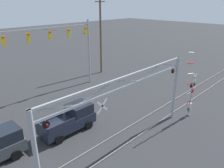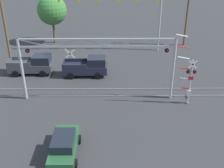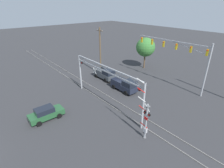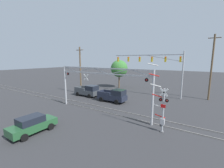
{
  "view_description": "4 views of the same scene",
  "coord_description": "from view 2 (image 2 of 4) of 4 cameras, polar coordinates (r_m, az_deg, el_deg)",
  "views": [
    {
      "loc": [
        -10.35,
        7.62,
        10.39
      ],
      "look_at": [
        1.66,
        19.36,
        3.95
      ],
      "focal_mm": 35.0,
      "sensor_mm": 36.0,
      "label": 1
    },
    {
      "loc": [
        1.1,
        -6.56,
        13.19
      ],
      "look_at": [
        1.28,
        16.13,
        1.59
      ],
      "focal_mm": 45.0,
      "sensor_mm": 36.0,
      "label": 2
    },
    {
      "loc": [
        17.15,
        3.26,
        13.26
      ],
      "look_at": [
        0.78,
        16.84,
        3.36
      ],
      "focal_mm": 28.0,
      "sensor_mm": 36.0,
      "label": 3
    },
    {
      "loc": [
        11.47,
        1.58,
        6.85
      ],
      "look_at": [
        1.69,
        16.41,
        3.91
      ],
      "focal_mm": 24.0,
      "sensor_mm": 36.0,
      "label": 4
    }
  ],
  "objects": [
    {
      "name": "crossing_gantry",
      "position": [
        24.66,
        -3.02,
        5.41
      ],
      "size": [
        13.75,
        0.28,
        5.83
      ],
      "color": "#9EA0A5",
      "rests_on": "ground_plane"
    },
    {
      "name": "utility_pole_right",
      "position": [
        40.06,
        15.24,
        15.22
      ],
      "size": [
        1.8,
        0.28,
        10.84
      ],
      "color": "brown",
      "rests_on": "ground_plane"
    },
    {
      "name": "rail_track_far",
      "position": [
        27.93,
        -2.65,
        -1.01
      ],
      "size": [
        80.0,
        0.08,
        0.1
      ],
      "primitive_type": "cube",
      "color": "gray",
      "rests_on": "ground_plane"
    },
    {
      "name": "background_tree_beyond_span",
      "position": [
        40.82,
        -12.11,
        14.43
      ],
      "size": [
        4.05,
        4.05,
        6.68
      ],
      "color": "brown",
      "rests_on": "ground_plane"
    },
    {
      "name": "pickup_truck_lead",
      "position": [
        30.57,
        -4.94,
        3.52
      ],
      "size": [
        4.73,
        2.16,
        2.11
      ],
      "color": "#1E2333",
      "rests_on": "ground_plane"
    },
    {
      "name": "traffic_signal_span",
      "position": [
        36.64,
        3.47,
        15.72
      ],
      "size": [
        13.41,
        0.39,
        8.23
      ],
      "color": "#9EA0A5",
      "rests_on": "ground_plane"
    },
    {
      "name": "crossing_signal_mast",
      "position": [
        25.43,
        15.29,
        0.54
      ],
      "size": [
        2.12,
        0.35,
        6.5
      ],
      "color": "#9EA0A5",
      "rests_on": "ground_plane"
    },
    {
      "name": "pickup_truck_following",
      "position": [
        32.13,
        -15.69,
        3.77
      ],
      "size": [
        4.74,
        2.16,
        2.11
      ],
      "color": "#3D4247",
      "rests_on": "ground_plane"
    },
    {
      "name": "rail_track_near",
      "position": [
        26.67,
        -2.76,
        -2.47
      ],
      "size": [
        80.0,
        0.08,
        0.1
      ],
      "primitive_type": "cube",
      "color": "gray",
      "rests_on": "ground_plane"
    },
    {
      "name": "utility_pole_left",
      "position": [
        32.57,
        -20.81,
        10.34
      ],
      "size": [
        1.8,
        0.28,
        9.22
      ],
      "color": "brown",
      "rests_on": "ground_plane"
    },
    {
      "name": "sedan_waiting",
      "position": [
        19.73,
        -9.7,
        -12.21
      ],
      "size": [
        1.97,
        4.2,
        1.63
      ],
      "color": "#23512D",
      "rests_on": "ground_plane"
    }
  ]
}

